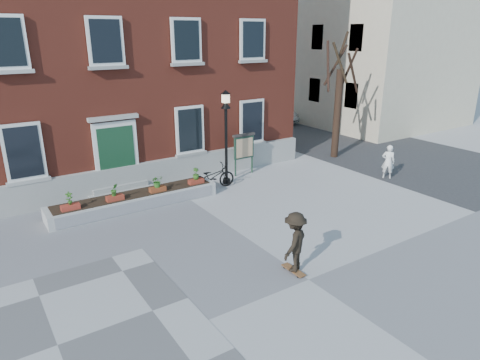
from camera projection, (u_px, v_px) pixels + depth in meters
ground at (309, 280)px, 11.14m from camera, size 100.00×100.00×0.00m
checker_patch at (58, 345)px, 8.80m from camera, size 6.00×6.00×0.01m
bicycle at (212, 177)px, 17.46m from camera, size 1.99×0.89×1.01m
parked_car at (271, 114)px, 30.22m from camera, size 2.51×4.13×1.29m
bystander at (388, 162)px, 18.66m from camera, size 0.63×0.65×1.50m
brick_building at (70, 27)px, 19.04m from camera, size 18.40×10.85×12.60m
planter_assembly at (136, 199)px, 15.66m from camera, size 6.20×1.12×1.15m
bare_tree at (338, 103)px, 21.23m from camera, size 1.83×1.83×6.16m
side_street at (314, 20)px, 33.81m from camera, size 15.20×36.00×14.50m
lamp_post at (226, 125)px, 17.42m from camera, size 0.40×0.40×3.93m
notice_board at (244, 147)px, 18.99m from camera, size 1.10×0.16×1.87m
skateboarder at (295, 242)px, 11.21m from camera, size 1.23×1.04×1.73m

